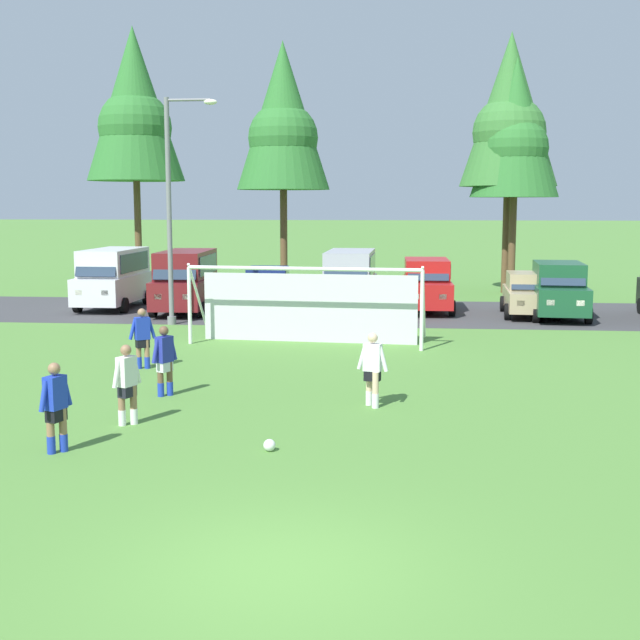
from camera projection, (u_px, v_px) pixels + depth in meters
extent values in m
plane|color=#518438|center=(351.00, 352.00, 24.96)|extent=(400.00, 400.00, 0.00)
cube|color=#3D3D3F|center=(364.00, 312.00, 34.12)|extent=(52.00, 8.40, 0.01)
sphere|color=white|center=(269.00, 445.00, 14.98)|extent=(0.22, 0.22, 0.22)
sphere|color=black|center=(269.00, 445.00, 14.98)|extent=(0.08, 0.08, 0.08)
sphere|color=red|center=(273.00, 445.00, 14.98)|extent=(0.07, 0.07, 0.07)
cylinder|color=white|center=(422.00, 311.00, 25.06)|extent=(0.12, 0.12, 2.44)
cylinder|color=white|center=(190.00, 306.00, 26.33)|extent=(0.12, 0.12, 2.44)
cylinder|color=white|center=(303.00, 269.00, 25.52)|extent=(7.31, 0.70, 0.12)
cylinder|color=white|center=(424.00, 303.00, 25.92)|extent=(0.24, 1.94, 2.46)
cylinder|color=white|center=(199.00, 299.00, 27.19)|extent=(0.24, 1.94, 2.46)
cube|color=silver|center=(309.00, 308.00, 26.69)|extent=(6.94, 0.59, 2.20)
cylinder|color=#936B4C|center=(134.00, 405.00, 16.78)|extent=(0.14, 0.14, 0.80)
cylinder|color=#936B4C|center=(122.00, 406.00, 16.67)|extent=(0.14, 0.14, 0.80)
cylinder|color=white|center=(134.00, 416.00, 16.81)|extent=(0.15, 0.15, 0.32)
cylinder|color=white|center=(122.00, 418.00, 16.70)|extent=(0.15, 0.15, 0.32)
cube|color=black|center=(127.00, 390.00, 16.68)|extent=(0.34, 0.40, 0.28)
cube|color=silver|center=(127.00, 371.00, 16.63)|extent=(0.37, 0.44, 0.60)
sphere|color=#936B4C|center=(126.00, 350.00, 16.57)|extent=(0.22, 0.22, 0.22)
cylinder|color=silver|center=(137.00, 370.00, 16.83)|extent=(0.17, 0.25, 0.55)
cylinder|color=silver|center=(116.00, 374.00, 16.43)|extent=(0.17, 0.25, 0.55)
cylinder|color=#936B4C|center=(147.00, 354.00, 22.45)|extent=(0.14, 0.14, 0.80)
cylinder|color=#936B4C|center=(139.00, 354.00, 22.44)|extent=(0.14, 0.14, 0.80)
cylinder|color=#1E38B7|center=(147.00, 363.00, 22.48)|extent=(0.15, 0.15, 0.32)
cylinder|color=#1E38B7|center=(139.00, 363.00, 22.47)|extent=(0.15, 0.15, 0.32)
cube|color=black|center=(143.00, 342.00, 22.40)|extent=(0.40, 0.37, 0.28)
cube|color=#1E38B7|center=(142.00, 328.00, 22.35)|extent=(0.45, 0.41, 0.60)
sphere|color=#936B4C|center=(142.00, 312.00, 22.29)|extent=(0.22, 0.22, 0.22)
cylinder|color=#1E38B7|center=(152.00, 329.00, 22.43)|extent=(0.24, 0.20, 0.55)
cylinder|color=#1E38B7|center=(133.00, 330.00, 22.26)|extent=(0.24, 0.20, 0.55)
cylinder|color=#936B4C|center=(63.00, 430.00, 14.93)|extent=(0.14, 0.14, 0.80)
cylinder|color=#936B4C|center=(51.00, 432.00, 14.79)|extent=(0.14, 0.14, 0.80)
cylinder|color=#1E38B7|center=(64.00, 443.00, 14.96)|extent=(0.15, 0.15, 0.32)
cylinder|color=#1E38B7|center=(51.00, 445.00, 14.82)|extent=(0.15, 0.15, 0.32)
cube|color=black|center=(56.00, 413.00, 14.81)|extent=(0.32, 0.39, 0.28)
cube|color=#1E38B7|center=(55.00, 392.00, 14.76)|extent=(0.35, 0.44, 0.60)
sphere|color=#936B4C|center=(54.00, 369.00, 14.70)|extent=(0.22, 0.22, 0.22)
cylinder|color=#1E38B7|center=(67.00, 391.00, 14.97)|extent=(0.16, 0.25, 0.55)
cylinder|color=#1E38B7|center=(44.00, 396.00, 14.55)|extent=(0.16, 0.25, 0.55)
cylinder|color=beige|center=(375.00, 390.00, 18.11)|extent=(0.14, 0.14, 0.80)
cylinder|color=beige|center=(369.00, 387.00, 18.36)|extent=(0.14, 0.14, 0.80)
cylinder|color=white|center=(375.00, 401.00, 18.14)|extent=(0.15, 0.15, 0.32)
cylinder|color=white|center=(369.00, 398.00, 18.40)|extent=(0.15, 0.15, 0.32)
cube|color=black|center=(372.00, 374.00, 18.19)|extent=(0.38, 0.30, 0.28)
cube|color=white|center=(373.00, 357.00, 18.14)|extent=(0.43, 0.32, 0.60)
sphere|color=beige|center=(373.00, 338.00, 18.08)|extent=(0.22, 0.22, 0.22)
cylinder|color=white|center=(383.00, 359.00, 18.02)|extent=(0.24, 0.14, 0.55)
cylinder|color=white|center=(362.00, 357.00, 18.26)|extent=(0.24, 0.14, 0.55)
cylinder|color=brown|center=(170.00, 378.00, 19.30)|extent=(0.14, 0.14, 0.80)
cylinder|color=brown|center=(161.00, 379.00, 19.19)|extent=(0.14, 0.14, 0.80)
cylinder|color=#1E38B7|center=(170.00, 389.00, 19.34)|extent=(0.15, 0.15, 0.32)
cylinder|color=#1E38B7|center=(161.00, 390.00, 19.22)|extent=(0.15, 0.15, 0.32)
cube|color=silver|center=(165.00, 365.00, 19.20)|extent=(0.35, 0.40, 0.28)
cube|color=#232D99|center=(164.00, 349.00, 19.15)|extent=(0.39, 0.45, 0.60)
sphere|color=brown|center=(164.00, 331.00, 19.09)|extent=(0.22, 0.22, 0.22)
cylinder|color=#232D99|center=(173.00, 349.00, 19.34)|extent=(0.18, 0.25, 0.55)
cylinder|color=#232D99|center=(155.00, 351.00, 18.96)|extent=(0.18, 0.25, 0.55)
cube|color=silver|center=(113.00, 288.00, 35.31)|extent=(2.03, 4.83, 1.10)
cube|color=silver|center=(114.00, 262.00, 35.35)|extent=(1.86, 4.13, 1.10)
cube|color=#28384C|center=(97.00, 266.00, 33.41)|extent=(1.67, 0.49, 0.91)
cube|color=#28384C|center=(135.00, 262.00, 35.25)|extent=(0.09, 3.49, 0.77)
cube|color=white|center=(105.00, 293.00, 32.92)|extent=(0.28, 0.08, 0.20)
cube|color=white|center=(79.00, 292.00, 33.04)|extent=(0.28, 0.08, 0.20)
cube|color=#B21414|center=(143.00, 282.00, 37.56)|extent=(0.28, 0.08, 0.20)
cube|color=#B21414|center=(120.00, 282.00, 37.68)|extent=(0.28, 0.08, 0.20)
cylinder|color=black|center=(124.00, 305.00, 33.81)|extent=(0.25, 0.64, 0.64)
cylinder|color=black|center=(78.00, 305.00, 34.02)|extent=(0.25, 0.64, 0.64)
cylinder|color=black|center=(147.00, 297.00, 36.74)|extent=(0.25, 0.64, 0.64)
cylinder|color=black|center=(104.00, 297.00, 36.95)|extent=(0.25, 0.64, 0.64)
cube|color=maroon|center=(186.00, 292.00, 33.88)|extent=(2.14, 4.87, 1.10)
cube|color=maroon|center=(186.00, 264.00, 33.93)|extent=(1.96, 4.16, 1.10)
cube|color=#28384C|center=(175.00, 268.00, 31.98)|extent=(1.68, 0.52, 0.91)
cube|color=#28384C|center=(208.00, 264.00, 33.88)|extent=(0.17, 3.48, 0.77)
cube|color=white|center=(186.00, 297.00, 31.51)|extent=(0.28, 0.09, 0.20)
cube|color=white|center=(158.00, 297.00, 31.58)|extent=(0.28, 0.09, 0.20)
cube|color=#B21414|center=(210.00, 285.00, 36.18)|extent=(0.28, 0.09, 0.20)
cube|color=#B21414|center=(185.00, 285.00, 36.24)|extent=(0.28, 0.09, 0.20)
cylinder|color=black|center=(203.00, 310.00, 32.43)|extent=(0.26, 0.65, 0.64)
cylinder|color=black|center=(153.00, 309.00, 32.55)|extent=(0.26, 0.65, 0.64)
cylinder|color=black|center=(216.00, 301.00, 35.38)|extent=(0.26, 0.65, 0.64)
cylinder|color=black|center=(171.00, 301.00, 35.49)|extent=(0.26, 0.65, 0.64)
cube|color=navy|center=(268.00, 291.00, 35.58)|extent=(2.04, 4.30, 0.76)
cube|color=navy|center=(268.00, 275.00, 35.63)|extent=(1.77, 2.19, 0.64)
cube|color=#28384C|center=(265.00, 277.00, 34.67)|extent=(1.55, 0.40, 0.55)
cube|color=#28384C|center=(287.00, 275.00, 35.60)|extent=(0.14, 1.78, 0.45)
cube|color=white|center=(275.00, 295.00, 33.51)|extent=(0.28, 0.10, 0.20)
cube|color=white|center=(250.00, 295.00, 33.55)|extent=(0.28, 0.10, 0.20)
cube|color=#B21414|center=(283.00, 286.00, 37.59)|extent=(0.28, 0.10, 0.20)
cube|color=#B21414|center=(261.00, 285.00, 37.63)|extent=(0.28, 0.10, 0.20)
cylinder|color=black|center=(286.00, 304.00, 34.31)|extent=(0.28, 0.65, 0.64)
cylinder|color=black|center=(243.00, 304.00, 34.37)|extent=(0.28, 0.65, 0.64)
cylinder|color=black|center=(291.00, 297.00, 36.88)|extent=(0.28, 0.65, 0.64)
cylinder|color=black|center=(250.00, 297.00, 36.95)|extent=(0.28, 0.65, 0.64)
cube|color=#B2B2BC|center=(350.00, 291.00, 33.90)|extent=(2.08, 4.85, 1.10)
cube|color=#B2B2BC|center=(350.00, 264.00, 33.95)|extent=(1.90, 4.14, 1.10)
cube|color=#28384C|center=(346.00, 268.00, 32.01)|extent=(1.68, 0.50, 0.91)
cube|color=#28384C|center=(372.00, 264.00, 33.84)|extent=(0.13, 3.48, 0.77)
cube|color=white|center=(359.00, 297.00, 31.51)|extent=(0.28, 0.09, 0.20)
cube|color=white|center=(330.00, 296.00, 31.64)|extent=(0.28, 0.09, 0.20)
cube|color=#B21414|center=(367.00, 285.00, 36.15)|extent=(0.28, 0.09, 0.20)
cube|color=#B21414|center=(342.00, 285.00, 36.28)|extent=(0.28, 0.09, 0.20)
cylinder|color=black|center=(371.00, 310.00, 32.40)|extent=(0.26, 0.65, 0.64)
cylinder|color=black|center=(321.00, 309.00, 32.63)|extent=(0.26, 0.65, 0.64)
cylinder|color=black|center=(375.00, 301.00, 35.32)|extent=(0.26, 0.65, 0.64)
cylinder|color=black|center=(330.00, 300.00, 35.56)|extent=(0.26, 0.65, 0.64)
cube|color=red|center=(426.00, 292.00, 34.25)|extent=(1.97, 4.63, 1.00)
cube|color=red|center=(427.00, 269.00, 34.32)|extent=(1.79, 3.03, 0.84)
cube|color=#28384C|center=(428.00, 272.00, 32.93)|extent=(1.62, 0.40, 0.71)
cube|color=#28384C|center=(448.00, 269.00, 34.25)|extent=(0.08, 2.55, 0.59)
cube|color=white|center=(443.00, 297.00, 31.98)|extent=(0.28, 0.08, 0.20)
cube|color=white|center=(416.00, 297.00, 32.06)|extent=(0.28, 0.08, 0.20)
cube|color=#B21414|center=(436.00, 285.00, 36.44)|extent=(0.28, 0.08, 0.20)
cube|color=#B21414|center=(412.00, 285.00, 36.52)|extent=(0.28, 0.08, 0.20)
cylinder|color=black|center=(452.00, 308.00, 32.84)|extent=(0.25, 0.64, 0.64)
cylinder|color=black|center=(404.00, 308.00, 32.99)|extent=(0.25, 0.64, 0.64)
cylinder|color=black|center=(447.00, 300.00, 35.66)|extent=(0.25, 0.64, 0.64)
cylinder|color=black|center=(403.00, 300.00, 35.81)|extent=(0.25, 0.64, 0.64)
cube|color=tan|center=(529.00, 299.00, 32.89)|extent=(2.02, 4.29, 0.76)
cube|color=tan|center=(529.00, 281.00, 32.94)|extent=(1.77, 2.19, 0.64)
cube|color=#28384C|center=(532.00, 283.00, 31.99)|extent=(1.54, 0.40, 0.55)
cube|color=#28384C|center=(551.00, 281.00, 32.81)|extent=(0.14, 1.78, 0.45)
cube|color=white|center=(548.00, 304.00, 30.79)|extent=(0.28, 0.10, 0.20)
cube|color=white|center=(521.00, 303.00, 30.94)|extent=(0.28, 0.10, 0.20)
cube|color=#B21414|center=(536.00, 292.00, 34.82)|extent=(0.28, 0.10, 0.20)
cube|color=#B21414|center=(512.00, 292.00, 34.97)|extent=(0.28, 0.10, 0.20)
cylinder|color=black|center=(556.00, 313.00, 31.53)|extent=(0.27, 0.65, 0.64)
cylinder|color=black|center=(508.00, 312.00, 31.80)|extent=(0.27, 0.65, 0.64)
cylinder|color=black|center=(548.00, 305.00, 34.08)|extent=(0.27, 0.65, 0.64)
cylinder|color=black|center=(503.00, 304.00, 34.35)|extent=(0.27, 0.65, 0.64)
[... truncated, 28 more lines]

